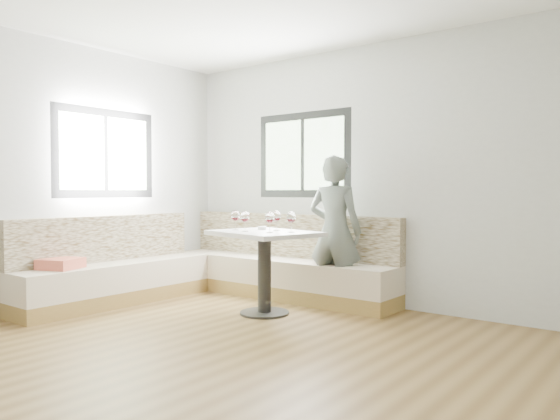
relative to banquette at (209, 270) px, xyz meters
The scene contains 10 objects.
room 2.42m from the banquette, 45.74° to the right, with size 5.01×5.01×2.81m.
banquette is the anchor object (origin of this frame).
table 1.03m from the banquette, 11.20° to the right, with size 1.15×0.98×0.83m.
person 1.52m from the banquette, 21.16° to the left, with size 0.58×0.38×1.60m, color #555C54.
olive_ramekin 0.97m from the banquette, ahead, with size 0.09×0.09×0.04m.
wine_glass_a 0.94m from the banquette, 21.93° to the right, with size 0.09×0.09×0.20m.
wine_glass_b 1.13m from the banquette, 22.38° to the right, with size 0.09×0.09×0.20m.
wine_glass_c 1.36m from the banquette, 15.83° to the right, with size 0.09×0.09×0.20m.
wine_glass_d 1.21m from the banquette, ahead, with size 0.09×0.09×0.20m.
wine_glass_e 1.44m from the banquette, ahead, with size 0.09×0.09×0.20m.
Camera 1 is at (2.84, -2.72, 1.23)m, focal length 35.00 mm.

